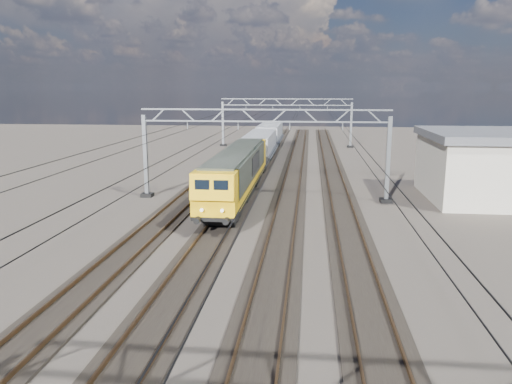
# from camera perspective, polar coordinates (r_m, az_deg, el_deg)

# --- Properties ---
(ground) EXTENTS (160.00, 160.00, 0.00)m
(ground) POSITION_cam_1_polar(r_m,az_deg,el_deg) (35.67, 0.27, -2.27)
(ground) COLOR black
(ground) RESTS_ON ground
(track_outer_west) EXTENTS (2.60, 140.00, 0.30)m
(track_outer_west) POSITION_cam_1_polar(r_m,az_deg,el_deg) (36.74, -9.08, -1.88)
(track_outer_west) COLOR black
(track_outer_west) RESTS_ON ground
(track_loco) EXTENTS (2.60, 140.00, 0.30)m
(track_loco) POSITION_cam_1_polar(r_m,az_deg,el_deg) (35.91, -2.90, -2.07)
(track_loco) COLOR black
(track_loco) RESTS_ON ground
(track_inner_east) EXTENTS (2.60, 140.00, 0.30)m
(track_inner_east) POSITION_cam_1_polar(r_m,az_deg,el_deg) (35.51, 3.49, -2.23)
(track_inner_east) COLOR black
(track_inner_east) RESTS_ON ground
(track_outer_east) EXTENTS (2.60, 140.00, 0.30)m
(track_outer_east) POSITION_cam_1_polar(r_m,az_deg,el_deg) (35.56, 9.94, -2.37)
(track_outer_east) COLOR black
(track_outer_east) RESTS_ON ground
(catenary_gantry_mid) EXTENTS (19.90, 0.90, 7.11)m
(catenary_gantry_mid) POSITION_cam_1_polar(r_m,az_deg,el_deg) (38.87, 0.89, 4.77)
(catenary_gantry_mid) COLOR gray
(catenary_gantry_mid) RESTS_ON ground
(catenary_gantry_far) EXTENTS (19.90, 0.90, 7.11)m
(catenary_gantry_far) POSITION_cam_1_polar(r_m,az_deg,el_deg) (74.65, 3.47, 8.16)
(catenary_gantry_far) COLOR gray
(catenary_gantry_far) RESTS_ON ground
(overhead_wires) EXTENTS (12.03, 140.00, 0.53)m
(overhead_wires) POSITION_cam_1_polar(r_m,az_deg,el_deg) (42.66, 1.40, 7.89)
(overhead_wires) COLOR black
(overhead_wires) RESTS_ON ground
(locomotive) EXTENTS (2.76, 21.10, 3.62)m
(locomotive) POSITION_cam_1_polar(r_m,az_deg,el_deg) (38.68, -2.16, 2.36)
(locomotive) COLOR black
(locomotive) RESTS_ON ground
(hopper_wagon_lead) EXTENTS (3.38, 13.00, 3.25)m
(hopper_wagon_lead) POSITION_cam_1_polar(r_m,az_deg,el_deg) (56.09, 0.46, 5.24)
(hopper_wagon_lead) COLOR black
(hopper_wagon_lead) RESTS_ON ground
(hopper_wagon_mid) EXTENTS (3.38, 13.00, 3.25)m
(hopper_wagon_mid) POSITION_cam_1_polar(r_m,az_deg,el_deg) (70.16, 1.62, 6.57)
(hopper_wagon_mid) COLOR black
(hopper_wagon_mid) RESTS_ON ground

